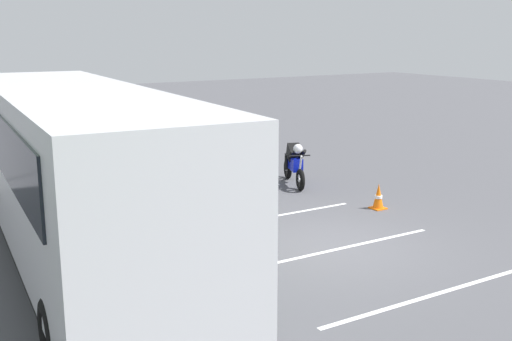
# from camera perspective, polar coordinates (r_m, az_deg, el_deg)

# --- Properties ---
(ground_plane) EXTENTS (80.00, 80.00, 0.00)m
(ground_plane) POSITION_cam_1_polar(r_m,az_deg,el_deg) (12.83, 6.60, -6.76)
(ground_plane) COLOR #4C4C51
(tour_bus) EXTENTS (10.42, 3.19, 3.25)m
(tour_bus) POSITION_cam_1_polar(r_m,az_deg,el_deg) (11.78, -15.94, -0.60)
(tour_bus) COLOR silver
(tour_bus) RESTS_ON ground_plane
(spectator_far_left) EXTENTS (0.57, 0.32, 1.79)m
(spectator_far_left) POSITION_cam_1_polar(r_m,az_deg,el_deg) (11.39, -0.93, -3.50)
(spectator_far_left) COLOR black
(spectator_far_left) RESTS_ON ground_plane
(spectator_left) EXTENTS (0.58, 0.33, 1.76)m
(spectator_left) POSITION_cam_1_polar(r_m,az_deg,el_deg) (12.62, -3.78, -2.05)
(spectator_left) COLOR #473823
(spectator_left) RESTS_ON ground_plane
(spectator_centre) EXTENTS (0.58, 0.37, 1.69)m
(spectator_centre) POSITION_cam_1_polar(r_m,az_deg,el_deg) (13.54, -6.24, -1.29)
(spectator_centre) COLOR black
(spectator_centre) RESTS_ON ground_plane
(spectator_right) EXTENTS (0.57, 0.32, 1.76)m
(spectator_right) POSITION_cam_1_polar(r_m,az_deg,el_deg) (14.97, -7.79, 0.18)
(spectator_right) COLOR #473823
(spectator_right) RESTS_ON ground_plane
(parked_motorcycle_silver) EXTENTS (2.05, 0.58, 0.99)m
(parked_motorcycle_silver) POSITION_cam_1_polar(r_m,az_deg,el_deg) (12.82, -7.31, -4.53)
(parked_motorcycle_silver) COLOR black
(parked_motorcycle_silver) RESTS_ON ground_plane
(stunt_motorcycle) EXTENTS (1.96, 0.92, 1.23)m
(stunt_motorcycle) POSITION_cam_1_polar(r_m,az_deg,el_deg) (17.56, 3.51, 0.66)
(stunt_motorcycle) COLOR black
(stunt_motorcycle) RESTS_ON ground_plane
(traffic_cone) EXTENTS (0.34, 0.34, 0.63)m
(traffic_cone) POSITION_cam_1_polar(r_m,az_deg,el_deg) (15.49, 11.11, -2.35)
(traffic_cone) COLOR orange
(traffic_cone) RESTS_ON ground_plane
(bay_line_a) EXTENTS (0.13, 4.87, 0.01)m
(bay_line_a) POSITION_cam_1_polar(r_m,az_deg,el_deg) (10.92, 16.23, -10.74)
(bay_line_a) COLOR white
(bay_line_a) RESTS_ON ground_plane
(bay_line_b) EXTENTS (0.13, 4.68, 0.01)m
(bay_line_b) POSITION_cam_1_polar(r_m,az_deg,el_deg) (12.64, 7.60, -7.09)
(bay_line_b) COLOR white
(bay_line_b) RESTS_ON ground_plane
(bay_line_c) EXTENTS (0.13, 4.53, 0.01)m
(bay_line_c) POSITION_cam_1_polar(r_m,az_deg,el_deg) (14.60, 1.26, -4.26)
(bay_line_c) COLOR white
(bay_line_c) RESTS_ON ground_plane
(bay_line_d) EXTENTS (0.13, 3.93, 0.01)m
(bay_line_d) POSITION_cam_1_polar(r_m,az_deg,el_deg) (16.73, -3.49, -2.09)
(bay_line_d) COLOR white
(bay_line_d) RESTS_ON ground_plane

